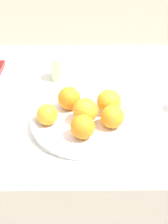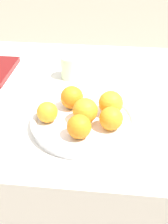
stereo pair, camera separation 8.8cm
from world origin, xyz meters
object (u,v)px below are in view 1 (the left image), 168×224
object	(u,v)px
fruit_platter	(84,122)
cup_1	(60,69)
orange_2	(109,101)
orange_1	(85,110)
orange_3	(112,117)
orange_5	(47,115)
orange_4	(83,127)
orange_0	(69,98)

from	to	relation	value
fruit_platter	cup_1	xyz separation A→B (m)	(-0.08, 0.30, 0.03)
orange_2	fruit_platter	bearing A→B (deg)	-149.11
orange_1	cup_1	world-z (taller)	orange_1
orange_1	cup_1	size ratio (longest dim) A/B	0.87
orange_1	orange_3	world-z (taller)	orange_1
cup_1	orange_2	bearing A→B (deg)	-58.77
orange_5	cup_1	distance (m)	0.32
cup_1	fruit_platter	bearing A→B (deg)	-74.51
orange_3	orange_4	world-z (taller)	same
fruit_platter	orange_1	xyz separation A→B (m)	(0.00, -0.00, 0.04)
orange_5	cup_1	world-z (taller)	same
orange_1	orange_4	distance (m)	0.07
orange_3	orange_5	size ratio (longest dim) A/B	1.09
orange_4	fruit_platter	bearing A→B (deg)	87.05
fruit_platter	orange_4	world-z (taller)	orange_4
orange_2	cup_1	bearing A→B (deg)	121.23
orange_2	orange_3	world-z (taller)	orange_2
orange_2	cup_1	xyz separation A→B (m)	(-0.16, 0.26, -0.02)
fruit_platter	orange_2	xyz separation A→B (m)	(0.07, 0.04, 0.04)
orange_4	orange_5	bearing A→B (deg)	147.50
fruit_platter	orange_2	size ratio (longest dim) A/B	4.27
orange_5	orange_0	bearing A→B (deg)	54.12
orange_3	orange_4	distance (m)	0.09
orange_3	orange_5	world-z (taller)	orange_3
orange_2	orange_5	size ratio (longest dim) A/B	1.20
orange_4	orange_1	bearing A→B (deg)	83.81
orange_0	orange_2	world-z (taller)	orange_2
orange_3	orange_4	size ratio (longest dim) A/B	1.00
orange_0	orange_1	distance (m)	0.08
orange_2	cup_1	size ratio (longest dim) A/B	0.87
fruit_platter	orange_0	world-z (taller)	orange_0
orange_0	orange_4	size ratio (longest dim) A/B	1.06
orange_2	orange_4	bearing A→B (deg)	-122.43
orange_1	orange_2	bearing A→B (deg)	34.69
cup_1	orange_3	bearing A→B (deg)	-64.20
orange_2	orange_5	xyz separation A→B (m)	(-0.18, -0.06, -0.01)
cup_1	orange_0	bearing A→B (deg)	-80.44
orange_3	cup_1	bearing A→B (deg)	115.80
orange_2	orange_3	distance (m)	0.08
orange_1	orange_4	bearing A→B (deg)	-96.19
orange_5	orange_1	bearing A→B (deg)	5.93
cup_1	orange_5	bearing A→B (deg)	-93.29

